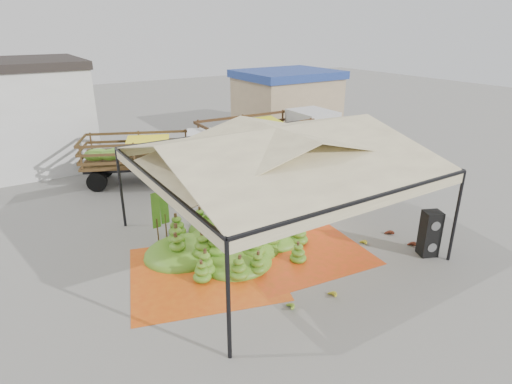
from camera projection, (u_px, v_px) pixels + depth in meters
ground at (274, 241)px, 14.84m from camera, size 90.00×90.00×0.00m
canopy_tent at (276, 150)px, 13.62m from camera, size 8.10×8.10×4.00m
building_tan at (287, 101)px, 29.25m from camera, size 6.30×5.30×4.10m
tarp_left at (204, 273)px, 12.98m from camera, size 5.33×5.19×0.01m
tarp_right at (294, 247)px, 14.43m from camera, size 4.68×4.86×0.01m
banana_heap at (232, 229)px, 14.31m from camera, size 7.01×6.31×1.26m
hand_yellow_a at (362, 242)px, 14.58m from camera, size 0.46×0.39×0.20m
hand_yellow_b at (331, 294)px, 11.79m from camera, size 0.45×0.38×0.19m
hand_red_a at (412, 244)px, 14.42m from camera, size 0.54×0.48×0.21m
hand_red_b at (389, 233)px, 15.21m from camera, size 0.57×0.51×0.21m
hand_green at (288, 306)px, 11.29m from camera, size 0.52×0.46×0.20m
hanging_bunches at (321, 166)px, 14.24m from camera, size 4.74×0.24×0.20m
speaker_stack at (430, 234)px, 13.72m from camera, size 0.70×0.66×1.53m
banana_leaves at (163, 239)px, 15.03m from camera, size 0.96×1.36×3.70m
vendor at (221, 176)px, 18.64m from camera, size 0.70×0.57×1.65m
truck_left at (161, 153)px, 20.07m from camera, size 6.89×4.68×2.25m
truck_right at (275, 134)px, 22.63m from camera, size 7.58×2.83×2.57m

